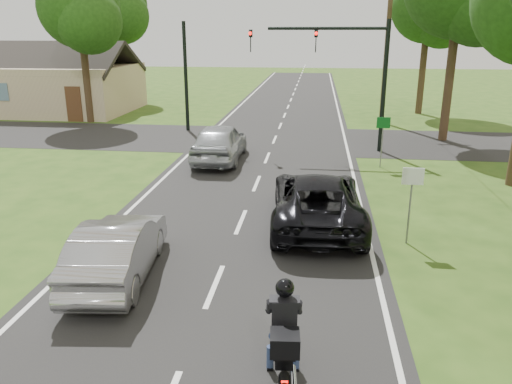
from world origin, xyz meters
The scene contains 16 objects.
ground centered at (0.00, 0.00, 0.00)m, with size 140.00×140.00×0.00m, color #294914.
road centered at (0.00, 10.00, 0.01)m, with size 8.00×100.00×0.01m, color black.
cross_road centered at (0.00, 16.00, 0.01)m, with size 60.00×7.00×0.01m, color black.
motorcycle_rider centered at (1.76, -3.07, 0.74)m, with size 0.64×2.19×1.88m.
dark_suv centered at (2.26, 4.09, 0.78)m, with size 2.55×5.53×1.54m, color black.
silver_sedan centered at (-2.31, 0.21, 0.71)m, with size 1.48×4.23×1.40m, color #A5A5AA.
silver_suv centered at (-2.03, 11.25, 0.85)m, with size 1.97×4.90×1.67m, color #A3A7AB.
traffic_signal centered at (3.34, 14.00, 4.14)m, with size 6.38×0.44×6.00m.
signal_pole_far centered at (-5.20, 18.00, 3.00)m, with size 0.20×0.20×6.00m, color black.
utility_pole_far centered at (6.20, 22.00, 5.08)m, with size 1.60×0.28×10.00m.
sign_white centered at (4.70, 2.98, 1.60)m, with size 0.55×0.07×2.12m.
sign_green centered at (4.90, 10.98, 1.60)m, with size 0.55×0.07×2.12m.
tree_row_e centered at (9.48, 25.78, 6.83)m, with size 5.28×5.12×9.61m.
tree_left_near centered at (-11.73, 19.78, 6.53)m, with size 5.12×4.96×9.22m.
tree_left_far centered at (-13.70, 29.76, 7.13)m, with size 5.76×5.58×10.14m.
house centered at (-16.00, 24.00, 1.77)m, with size 10.20×8.00×4.84m.
Camera 1 is at (2.14, -9.87, 5.51)m, focal length 35.00 mm.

